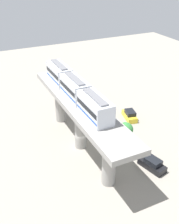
{
  "coord_description": "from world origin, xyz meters",
  "views": [
    {
      "loc": [
        14.79,
        34.33,
        27.53
      ],
      "look_at": [
        -2.5,
        -1.89,
        4.97
      ],
      "focal_mm": 44.37,
      "sensor_mm": 36.0,
      "label": 1
    }
  ],
  "objects_px": {
    "train": "(75,88)",
    "parked_car_black": "(152,164)",
    "tree_near_viaduct": "(126,130)",
    "parked_car_yellow": "(130,115)"
  },
  "relations": [
    {
      "from": "train",
      "to": "parked_car_black",
      "type": "relative_size",
      "value": 4.55
    },
    {
      "from": "train",
      "to": "tree_near_viaduct",
      "type": "distance_m",
      "value": 10.43
    },
    {
      "from": "train",
      "to": "parked_car_yellow",
      "type": "height_order",
      "value": "train"
    },
    {
      "from": "parked_car_black",
      "to": "parked_car_yellow",
      "type": "height_order",
      "value": "same"
    },
    {
      "from": "train",
      "to": "parked_car_yellow",
      "type": "bearing_deg",
      "value": -169.43
    },
    {
      "from": "tree_near_viaduct",
      "to": "parked_car_black",
      "type": "bearing_deg",
      "value": 99.03
    },
    {
      "from": "train",
      "to": "tree_near_viaduct",
      "type": "relative_size",
      "value": 4.34
    },
    {
      "from": "parked_car_black",
      "to": "parked_car_yellow",
      "type": "bearing_deg",
      "value": -123.04
    },
    {
      "from": "parked_car_yellow",
      "to": "tree_near_viaduct",
      "type": "relative_size",
      "value": 0.95
    },
    {
      "from": "train",
      "to": "parked_car_yellow",
      "type": "distance_m",
      "value": 15.39
    }
  ]
}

